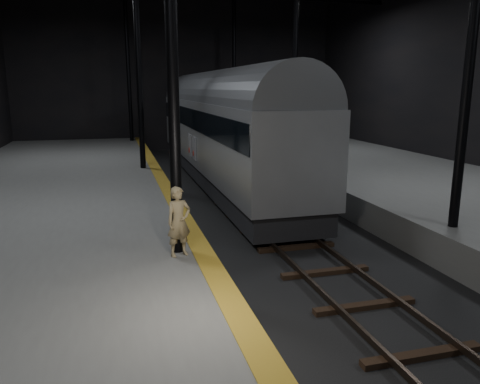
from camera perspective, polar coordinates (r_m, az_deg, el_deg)
name	(u,v)px	position (r m, az deg, el deg)	size (l,w,h in m)	color
ground	(274,230)	(16.01, 4.17, -4.64)	(44.00, 44.00, 0.00)	black
platform_left	(36,234)	(15.20, -23.64, -4.67)	(9.00, 43.80, 1.00)	#555553
platform_right	(461,202)	(19.62, 25.35, -1.09)	(9.00, 43.80, 1.00)	#555553
tactile_strip	(178,208)	(15.00, -7.57, -1.91)	(0.50, 43.80, 0.01)	olive
track	(274,228)	(15.99, 4.18, -4.40)	(2.40, 43.00, 0.24)	#3F3328
train	(221,123)	(23.00, -2.34, 8.36)	(3.04, 20.31, 5.43)	#A9ADB2
woman	(179,222)	(10.61, -7.46, -3.60)	(0.58, 0.38, 1.60)	#8F7D57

